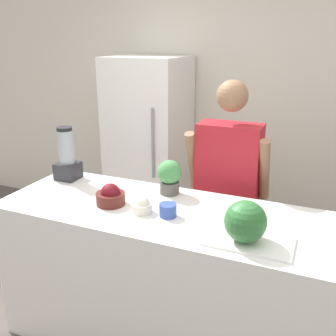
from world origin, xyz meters
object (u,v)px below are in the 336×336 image
blender (67,157)px  watermelon (245,222)px  person (227,193)px  bowl_cream (142,206)px  bowl_cherries (110,196)px  potted_plant (170,176)px  refrigerator (150,150)px  bowl_small_blue (168,210)px

blender → watermelon: bearing=-16.6°
person → bowl_cream: bearing=-113.9°
person → bowl_cherries: 0.90m
watermelon → blender: bearing=163.4°
bowl_cream → potted_plant: (0.04, 0.32, 0.08)m
refrigerator → bowl_cherries: size_ratio=10.00×
refrigerator → bowl_cream: bearing=-66.0°
refrigerator → bowl_cream: size_ratio=14.37×
refrigerator → bowl_small_blue: 1.58m
watermelon → potted_plant: potted_plant is taller
watermelon → potted_plant: size_ratio=0.93×
refrigerator → potted_plant: (0.66, -1.07, 0.19)m
refrigerator → blender: 1.13m
blender → bowl_cherries: bearing=-27.2°
watermelon → potted_plant: 0.73m
bowl_cherries → refrigerator: bearing=106.1°
refrigerator → bowl_cherries: 1.42m
refrigerator → watermelon: 1.96m
bowl_cherries → bowl_small_blue: bearing=-2.1°
person → watermelon: 0.92m
person → watermelon: (0.30, -0.84, 0.23)m
refrigerator → bowl_cream: refrigerator is taller
refrigerator → person: bearing=-35.1°
person → potted_plant: size_ratio=7.33×
blender → potted_plant: (0.77, 0.03, -0.04)m
person → bowl_cream: 0.81m
potted_plant → bowl_small_blue: bearing=-68.8°
bowl_cream → bowl_small_blue: 0.16m
bowl_cherries → bowl_cream: bowl_cherries is taller
bowl_cherries → bowl_small_blue: size_ratio=1.78×
bowl_cream → bowl_small_blue: (0.16, 0.01, -0.00)m
blender → potted_plant: bearing=2.5°
person → blender: person is taller
bowl_small_blue → potted_plant: bearing=111.2°
watermelon → potted_plant: bearing=143.1°
bowl_cream → bowl_small_blue: size_ratio=1.24×
bowl_cherries → blender: bearing=152.8°
refrigerator → bowl_cherries: (0.39, -1.36, 0.12)m
refrigerator → bowl_cream: (0.62, -1.39, 0.11)m
refrigerator → bowl_small_blue: bearing=-60.6°
bowl_cream → potted_plant: potted_plant is taller
bowl_cream → blender: 0.80m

